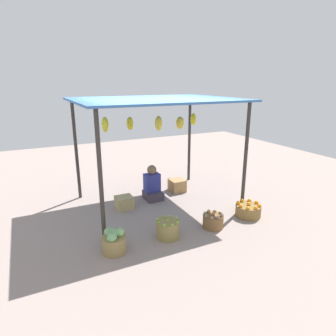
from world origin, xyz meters
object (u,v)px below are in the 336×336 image
Objects in this scene: vendor_person at (152,186)px; basket_potatoes at (213,221)px; basket_limes at (168,229)px; basket_oranges at (248,210)px; wooden_crate_near_vendor at (177,185)px; wooden_crate_stacked_rear at (124,202)px; basket_cabbages at (114,242)px.

vendor_person is 2.09× the size of basket_potatoes.
basket_limes is 1.77m from basket_oranges.
basket_potatoes is at bearing -98.08° from wooden_crate_near_vendor.
basket_oranges is 1.92m from wooden_crate_near_vendor.
wooden_crate_stacked_rear is at bearing 127.49° from basket_potatoes.
basket_limes is at bearing -179.10° from basket_oranges.
basket_potatoes is (1.84, -0.01, -0.05)m from basket_cabbages.
basket_cabbages reaches higher than wooden_crate_near_vendor.
vendor_person is 2.25× the size of wooden_crate_stacked_rear.
wooden_crate_near_vendor is 1.49m from wooden_crate_stacked_rear.
basket_cabbages is 1.16× the size of wooden_crate_stacked_rear.
basket_potatoes is (0.89, -0.05, -0.02)m from basket_limes.
vendor_person reaches higher than basket_potatoes.
vendor_person is at bearing 14.80° from wooden_crate_stacked_rear.
basket_limes reaches higher than basket_potatoes.
basket_potatoes is 1.04× the size of wooden_crate_near_vendor.
basket_oranges reaches higher than wooden_crate_stacked_rear.
basket_limes is 0.81× the size of basket_oranges.
basket_potatoes is 1.93m from wooden_crate_stacked_rear.
basket_oranges reaches higher than wooden_crate_near_vendor.
basket_limes is at bearing -79.24° from wooden_crate_stacked_rear.
basket_limes is at bearing -122.18° from wooden_crate_near_vendor.
basket_oranges is at bearing 0.90° from basket_limes.
basket_cabbages is at bearing 179.64° from basket_potatoes.
basket_cabbages is 1.12× the size of wooden_crate_near_vendor.
wooden_crate_near_vendor is at bearing 81.92° from basket_potatoes.
wooden_crate_stacked_rear is at bearing -165.20° from vendor_person.
basket_cabbages is 0.82× the size of basket_oranges.
basket_oranges is at bearing -50.98° from vendor_person.
vendor_person is 0.77m from wooden_crate_stacked_rear.
basket_limes is 0.89m from basket_potatoes.
vendor_person reaches higher than wooden_crate_stacked_rear.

